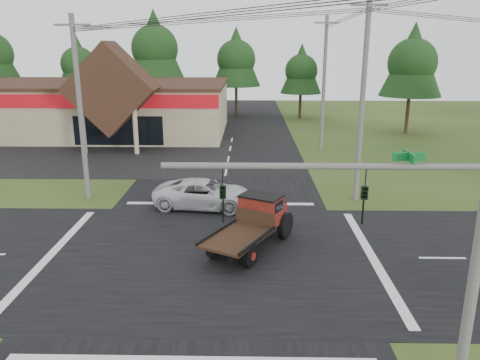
{
  "coord_description": "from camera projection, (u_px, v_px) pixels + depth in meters",
  "views": [
    {
      "loc": [
        1.64,
        -18.54,
        8.83
      ],
      "look_at": [
        1.2,
        4.41,
        2.2
      ],
      "focal_mm": 35.0,
      "sensor_mm": 36.0,
      "label": 1
    }
  ],
  "objects": [
    {
      "name": "road_ns",
      "position": [
        210.0,
        256.0,
        20.28
      ],
      "size": [
        12.0,
        120.0,
        0.02
      ],
      "primitive_type": "cube",
      "color": "black",
      "rests_on": "ground"
    },
    {
      "name": "antique_flatbed_truck",
      "position": [
        250.0,
        225.0,
        20.79
      ],
      "size": [
        4.41,
        5.77,
        2.27
      ],
      "primitive_type": null,
      "rotation": [
        0.0,
        0.0,
        -0.5
      ],
      "color": "#540C0F",
      "rests_on": "ground"
    },
    {
      "name": "tree_row_b",
      "position": [
        78.0,
        63.0,
        59.14
      ],
      "size": [
        5.6,
        5.6,
        10.1
      ],
      "color": "#332316",
      "rests_on": "ground"
    },
    {
      "name": "ground",
      "position": [
        211.0,
        257.0,
        20.29
      ],
      "size": [
        120.0,
        120.0,
        0.0
      ],
      "primitive_type": "plane",
      "color": "#253E16",
      "rests_on": "ground"
    },
    {
      "name": "utility_pole_ne",
      "position": [
        362.0,
        100.0,
        26.19
      ],
      "size": [
        2.0,
        0.3,
        11.5
      ],
      "color": "#595651",
      "rests_on": "ground"
    },
    {
      "name": "utility_pole_nw",
      "position": [
        80.0,
        108.0,
        26.62
      ],
      "size": [
        2.0,
        0.3,
        10.5
      ],
      "color": "#595651",
      "rests_on": "ground"
    },
    {
      "name": "white_pickup",
      "position": [
        205.0,
        194.0,
        26.29
      ],
      "size": [
        5.92,
        3.28,
        1.57
      ],
      "primitive_type": "imported",
      "rotation": [
        0.0,
        0.0,
        1.45
      ],
      "color": "silver",
      "rests_on": "ground"
    },
    {
      "name": "cvs_building",
      "position": [
        81.0,
        106.0,
        48.21
      ],
      "size": [
        30.4,
        18.2,
        9.19
      ],
      "color": "#9C8B6A",
      "rests_on": "ground"
    },
    {
      "name": "traffic_signal_mast",
      "position": [
        414.0,
        227.0,
        11.75
      ],
      "size": [
        8.12,
        0.24,
        7.0
      ],
      "color": "#595651",
      "rests_on": "ground"
    },
    {
      "name": "tree_row_d",
      "position": [
        236.0,
        57.0,
        58.58
      ],
      "size": [
        6.16,
        6.16,
        11.11
      ],
      "color": "#332316",
      "rests_on": "ground"
    },
    {
      "name": "tree_row_e",
      "position": [
        301.0,
        69.0,
        56.89
      ],
      "size": [
        5.04,
        5.04,
        9.09
      ],
      "color": "#332316",
      "rests_on": "ground"
    },
    {
      "name": "utility_pole_n",
      "position": [
        324.0,
        83.0,
        39.68
      ],
      "size": [
        2.0,
        0.3,
        11.2
      ],
      "color": "#595651",
      "rests_on": "ground"
    },
    {
      "name": "road_ew",
      "position": [
        210.0,
        256.0,
        20.28
      ],
      "size": [
        120.0,
        12.0,
        0.02
      ],
      "primitive_type": "cube",
      "color": "black",
      "rests_on": "ground"
    },
    {
      "name": "tree_side_ne",
      "position": [
        413.0,
        60.0,
        46.73
      ],
      "size": [
        6.16,
        6.16,
        11.11
      ],
      "color": "#332316",
      "rests_on": "ground"
    },
    {
      "name": "tree_row_c",
      "position": [
        155.0,
        46.0,
        57.43
      ],
      "size": [
        7.28,
        7.28,
        13.13
      ],
      "color": "#332316",
      "rests_on": "ground"
    },
    {
      "name": "parking_apron",
      "position": [
        61.0,
        156.0,
        38.79
      ],
      "size": [
        28.0,
        14.0,
        0.02
      ],
      "primitive_type": "cube",
      "color": "black",
      "rests_on": "ground"
    }
  ]
}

